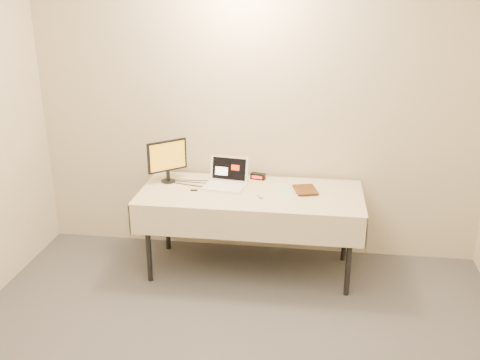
# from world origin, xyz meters

# --- Properties ---
(back_wall) EXTENTS (4.00, 0.10, 2.70)m
(back_wall) POSITION_xyz_m (0.00, 2.50, 1.35)
(back_wall) COLOR beige
(back_wall) RESTS_ON ground
(table) EXTENTS (1.86, 0.81, 0.74)m
(table) POSITION_xyz_m (0.00, 2.05, 0.68)
(table) COLOR black
(table) RESTS_ON ground
(laptop) EXTENTS (0.38, 0.33, 0.24)m
(laptop) POSITION_xyz_m (-0.23, 2.17, 0.80)
(laptop) COLOR white
(laptop) RESTS_ON table
(monitor) EXTENTS (0.29, 0.26, 0.37)m
(monitor) POSITION_xyz_m (-0.75, 2.19, 0.96)
(monitor) COLOR black
(monitor) RESTS_ON table
(book) EXTENTS (0.18, 0.06, 0.24)m
(book) POSITION_xyz_m (0.37, 2.10, 0.86)
(book) COLOR brown
(book) RESTS_ON table
(alarm_clock) EXTENTS (0.14, 0.08, 0.05)m
(alarm_clock) POSITION_xyz_m (0.03, 2.36, 0.77)
(alarm_clock) COLOR black
(alarm_clock) RESTS_ON table
(clicker) EXTENTS (0.07, 0.10, 0.02)m
(clicker) POSITION_xyz_m (0.09, 1.94, 0.75)
(clicker) COLOR #B9B9BC
(clicker) RESTS_ON table
(paper_form) EXTENTS (0.19, 0.33, 0.00)m
(paper_form) POSITION_xyz_m (0.26, 2.12, 0.74)
(paper_form) COLOR #ADD9AD
(paper_form) RESTS_ON table
(usb_dongle) EXTENTS (0.06, 0.02, 0.01)m
(usb_dongle) POSITION_xyz_m (-0.48, 2.00, 0.74)
(usb_dongle) COLOR black
(usb_dongle) RESTS_ON table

